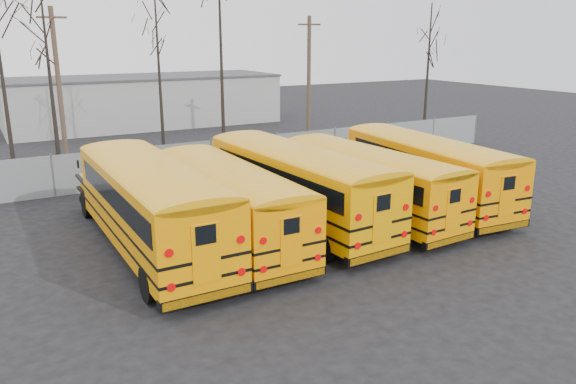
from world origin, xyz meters
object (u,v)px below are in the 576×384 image
bus_b (227,197)px  utility_pole_left (59,87)px  bus_d (365,177)px  bus_a (149,199)px  utility_pole_right (309,79)px  bus_c (294,179)px  bus_e (423,165)px

bus_b → utility_pole_left: (-3.10, 16.36, 2.84)m
bus_b → bus_d: 6.21m
bus_a → utility_pole_right: utility_pole_right is taller
bus_c → bus_e: size_ratio=1.04×
utility_pole_left → utility_pole_right: utility_pole_left is taller
bus_e → utility_pole_right: 16.22m
bus_a → bus_b: 2.75m
bus_e → bus_c: bearing=-177.7°
bus_c → utility_pole_right: (10.07, 15.30, 2.56)m
bus_a → utility_pole_right: 22.21m
bus_d → utility_pole_right: (6.96, 15.83, 2.72)m
bus_b → bus_a: bearing=170.7°
bus_e → bus_b: bearing=-174.0°
bus_d → utility_pole_left: utility_pole_left is taller
bus_d → bus_e: (3.39, 0.23, 0.09)m
bus_c → bus_d: (3.11, -0.52, -0.16)m
bus_d → utility_pole_right: size_ratio=1.24×
bus_c → bus_d: size_ratio=1.09×
bus_a → bus_b: size_ratio=1.11×
bus_b → utility_pole_right: size_ratio=1.24×
bus_c → utility_pole_right: utility_pole_right is taller
bus_e → utility_pole_right: utility_pole_right is taller
bus_d → bus_e: bus_e is taller
bus_d → utility_pole_right: utility_pole_right is taller
bus_a → bus_e: bearing=-1.5°
bus_c → utility_pole_left: (-6.21, 15.88, 2.69)m
bus_c → bus_a: bearing=177.1°
bus_c → utility_pole_left: size_ratio=1.32×
bus_a → utility_pole_left: (-0.40, 15.90, 2.65)m
bus_a → bus_d: (8.92, -0.51, -0.20)m
bus_a → bus_e: 12.32m
bus_d → utility_pole_left: bearing=116.7°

